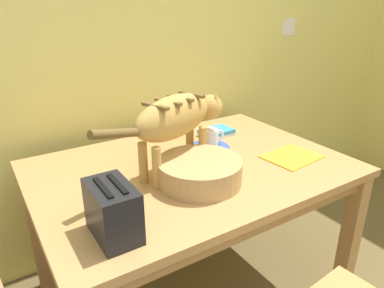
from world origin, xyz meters
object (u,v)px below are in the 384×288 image
object	(u,v)px
cat	(178,118)
saucer_bowl	(209,150)
dining_table	(192,182)
coffee_mug	(210,138)
wicker_basket	(200,171)
magazine	(292,157)
book_stack	(217,132)
toaster	(113,211)

from	to	relation	value
cat	saucer_bowl	world-z (taller)	cat
saucer_bowl	dining_table	bearing A→B (deg)	-155.76
coffee_mug	wicker_basket	world-z (taller)	coffee_mug
dining_table	saucer_bowl	distance (m)	0.18
saucer_bowl	magazine	bearing A→B (deg)	-38.70
saucer_bowl	book_stack	xyz separation A→B (m)	(0.18, 0.18, -0.00)
cat	coffee_mug	world-z (taller)	cat
cat	wicker_basket	distance (m)	0.23
saucer_bowl	wicker_basket	bearing A→B (deg)	-132.73
saucer_bowl	coffee_mug	size ratio (longest dim) A/B	1.54
dining_table	magazine	world-z (taller)	magazine
cat	magazine	bearing A→B (deg)	52.69
book_stack	wicker_basket	size ratio (longest dim) A/B	0.56
dining_table	toaster	bearing A→B (deg)	-148.02
magazine	toaster	world-z (taller)	toaster
magazine	book_stack	xyz separation A→B (m)	(-0.12, 0.42, 0.01)
wicker_basket	dining_table	bearing A→B (deg)	68.05
coffee_mug	toaster	size ratio (longest dim) A/B	0.62
toaster	magazine	bearing A→B (deg)	7.30
dining_table	cat	distance (m)	0.33
wicker_basket	magazine	bearing A→B (deg)	-3.12
book_stack	dining_table	bearing A→B (deg)	-142.23
coffee_mug	toaster	world-z (taller)	toaster
magazine	cat	bearing A→B (deg)	156.20
coffee_mug	book_stack	xyz separation A→B (m)	(0.17, 0.18, -0.06)
dining_table	wicker_basket	size ratio (longest dim) A/B	4.00
wicker_basket	toaster	world-z (taller)	toaster
saucer_bowl	wicker_basket	distance (m)	0.29
magazine	wicker_basket	size ratio (longest dim) A/B	0.73
cat	magazine	size ratio (longest dim) A/B	2.75
dining_table	magazine	bearing A→B (deg)	-22.36
toaster	dining_table	bearing A→B (deg)	31.98
cat	wicker_basket	size ratio (longest dim) A/B	2.01
dining_table	coffee_mug	bearing A→B (deg)	23.67
dining_table	toaster	xyz separation A→B (m)	(-0.47, -0.29, 0.17)
saucer_bowl	magazine	world-z (taller)	saucer_bowl
magazine	wicker_basket	world-z (taller)	wicker_basket
coffee_mug	saucer_bowl	bearing A→B (deg)	180.00
magazine	coffee_mug	bearing A→B (deg)	135.28
dining_table	book_stack	bearing A→B (deg)	37.77
cat	coffee_mug	xyz separation A→B (m)	(0.21, 0.07, -0.15)
coffee_mug	magazine	distance (m)	0.39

